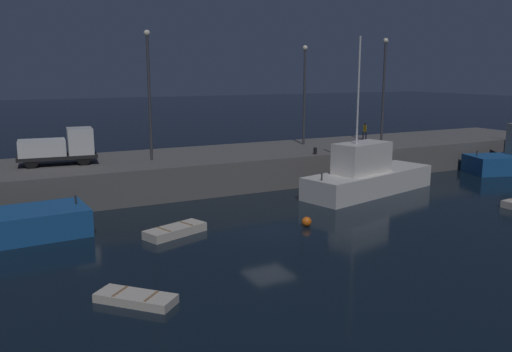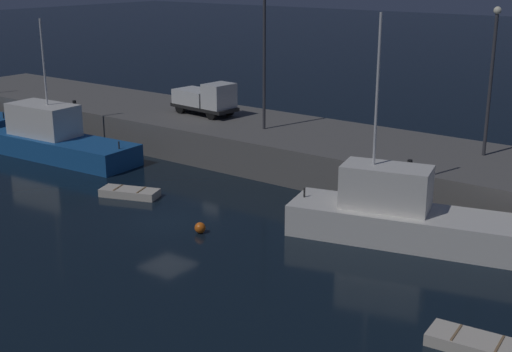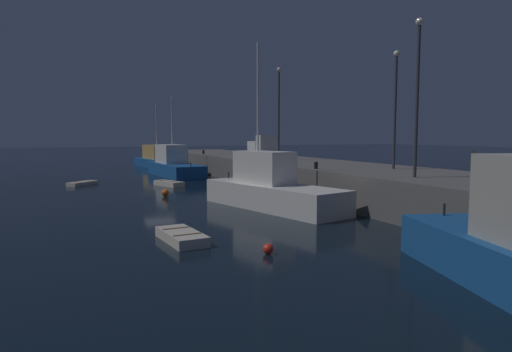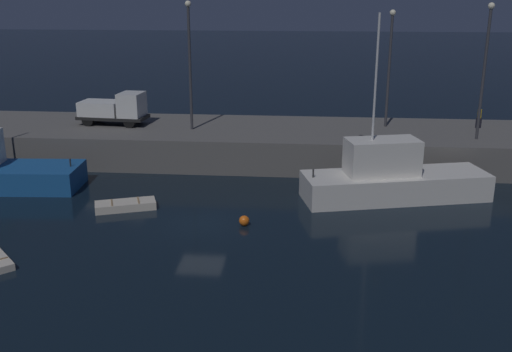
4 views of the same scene
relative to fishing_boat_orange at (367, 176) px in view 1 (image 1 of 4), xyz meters
The scene contains 12 objects.
ground_plane 12.16m from the fishing_boat_orange, 154.72° to the right, with size 320.00×320.00×0.00m, color black.
pier_quay 13.75m from the fishing_boat_orange, 142.68° to the left, with size 74.29×9.25×2.38m.
fishing_boat_orange is the anchor object (origin of this frame).
rowboat_white_mid 16.07m from the fishing_boat_orange, 168.09° to the right, with size 3.69×2.41×0.50m.
dinghy_red_small 22.61m from the fishing_boat_orange, 151.29° to the right, with size 2.98×3.05×0.38m.
mooring_buoy_mid 10.01m from the fishing_boat_orange, 148.43° to the right, with size 0.57×0.57×0.57m, color orange.
lamp_post_west 16.92m from the fishing_boat_orange, 151.55° to the left, with size 0.44×0.44×9.19m.
lamp_post_east 11.47m from the fishing_boat_orange, 86.20° to the left, with size 0.44×0.44×8.55m.
lamp_post_central 11.02m from the fishing_boat_orange, 43.93° to the left, with size 0.44×0.44×9.12m.
utility_truck 21.79m from the fishing_boat_orange, 156.76° to the left, with size 5.39×2.60×2.49m.
dockworker 12.55m from the fishing_boat_orange, 52.64° to the left, with size 0.42×0.35×1.60m.
bollard_central 4.92m from the fishing_boat_orange, 109.75° to the left, with size 0.28×0.28×0.51m, color black.
Camera 1 is at (-13.43, -24.70, 8.69)m, focal length 37.20 mm.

